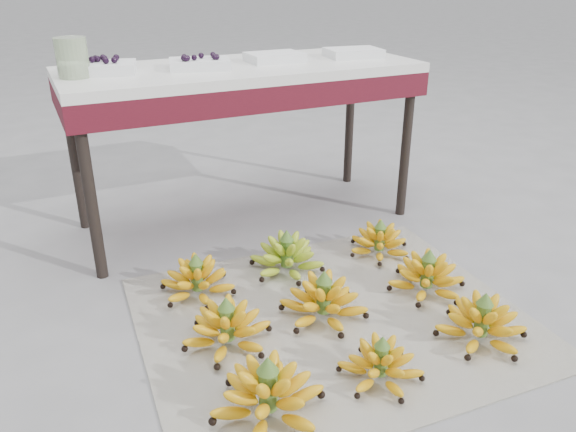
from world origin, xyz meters
name	(u,v)px	position (x,y,z in m)	size (l,w,h in m)	color
ground	(357,312)	(0.00, 0.00, 0.00)	(60.00, 60.00, 0.00)	slate
newspaper_mat	(332,318)	(-0.10, 0.00, 0.00)	(1.25, 1.05, 0.01)	silver
bunch_front_left	(268,395)	(-0.47, -0.31, 0.07)	(0.36, 0.36, 0.19)	yellow
bunch_front_center	(381,364)	(-0.12, -0.32, 0.06)	(0.30, 0.30, 0.15)	yellow
bunch_front_right	(481,324)	(0.27, -0.30, 0.06)	(0.32, 0.32, 0.17)	yellow
bunch_mid_left	(227,328)	(-0.46, 0.02, 0.06)	(0.37, 0.37, 0.17)	yellow
bunch_mid_center	(324,301)	(-0.12, 0.02, 0.07)	(0.36, 0.36, 0.18)	yellow
bunch_mid_right	(427,277)	(0.29, 0.00, 0.06)	(0.36, 0.36, 0.17)	yellow
bunch_back_left	(197,280)	(-0.46, 0.34, 0.06)	(0.31, 0.31, 0.16)	yellow
bunch_back_center	(287,257)	(-0.10, 0.36, 0.07)	(0.32, 0.32, 0.17)	olive
bunch_back_right	(379,242)	(0.30, 0.32, 0.06)	(0.29, 0.29, 0.15)	yellow
vendor_table	(242,84)	(-0.06, 0.87, 0.63)	(1.48, 0.59, 0.71)	black
tray_far_left	(101,67)	(-0.62, 0.91, 0.73)	(0.29, 0.24, 0.06)	silver
tray_left	(200,63)	(-0.25, 0.85, 0.73)	(0.27, 0.22, 0.06)	silver
tray_right	(275,57)	(0.10, 0.89, 0.73)	(0.23, 0.17, 0.04)	silver
tray_far_right	(353,53)	(0.47, 0.85, 0.73)	(0.26, 0.20, 0.04)	silver
glass_jar	(72,58)	(-0.72, 0.87, 0.78)	(0.11, 0.11, 0.14)	beige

